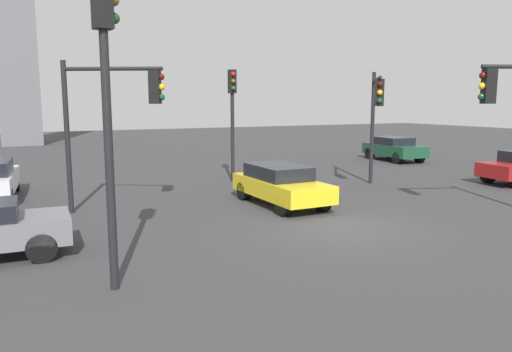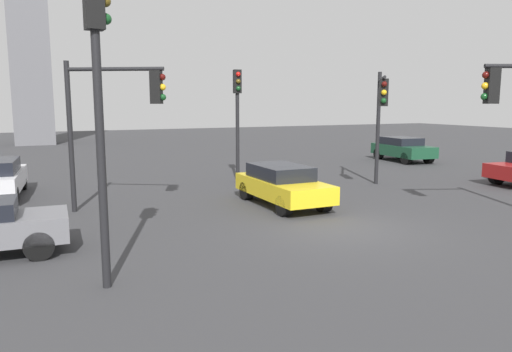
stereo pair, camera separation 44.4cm
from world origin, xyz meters
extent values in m
plane|color=#38383A|center=(0.00, 0.00, 0.00)|extent=(105.35, 105.35, 0.00)
cylinder|color=black|center=(-6.56, 5.42, 2.37)|extent=(0.16, 0.16, 4.74)
cylinder|color=black|center=(-5.24, 4.64, 4.48)|extent=(2.70, 1.67, 0.12)
cube|color=black|center=(-4.14, 3.98, 3.93)|extent=(0.44, 0.44, 1.00)
sphere|color=#4C0F0C|center=(-3.97, 3.88, 4.23)|extent=(0.20, 0.20, 0.20)
sphere|color=yellow|center=(-3.97, 3.88, 3.93)|extent=(0.20, 0.20, 0.20)
sphere|color=#14471E|center=(-3.97, 3.88, 3.63)|extent=(0.20, 0.20, 0.20)
cube|color=black|center=(4.20, -1.08, 3.93)|extent=(0.42, 0.42, 1.00)
sphere|color=#4C0F0C|center=(4.02, -1.00, 4.23)|extent=(0.20, 0.20, 0.20)
sphere|color=yellow|center=(4.02, -1.00, 3.93)|extent=(0.20, 0.20, 0.20)
sphere|color=#14471E|center=(4.02, -1.00, 3.63)|extent=(0.20, 0.20, 0.20)
cylinder|color=black|center=(-6.56, -1.70, 2.87)|extent=(0.16, 0.16, 5.73)
sphere|color=#594714|center=(-6.36, -1.68, 5.23)|extent=(0.20, 0.20, 0.20)
sphere|color=#14471E|center=(-6.36, -1.68, 4.93)|extent=(0.20, 0.20, 0.20)
cylinder|color=black|center=(0.57, 8.81, 2.43)|extent=(0.16, 0.16, 4.87)
cube|color=black|center=(0.57, 8.81, 4.37)|extent=(0.37, 0.37, 1.00)
sphere|color=red|center=(0.54, 8.61, 4.67)|extent=(0.20, 0.20, 0.20)
sphere|color=#594714|center=(0.54, 8.61, 4.37)|extent=(0.20, 0.20, 0.20)
sphere|color=#14471E|center=(0.54, 8.61, 4.07)|extent=(0.20, 0.20, 0.20)
cylinder|color=black|center=(5.72, 5.67, 2.37)|extent=(0.16, 0.16, 4.74)
cylinder|color=black|center=(4.90, 4.53, 4.38)|extent=(1.74, 2.37, 0.12)
cube|color=black|center=(4.22, 3.58, 3.83)|extent=(0.45, 0.45, 1.00)
sphere|color=#4C0F0C|center=(4.10, 3.42, 4.13)|extent=(0.20, 0.20, 0.20)
sphere|color=yellow|center=(4.10, 3.42, 3.83)|extent=(0.20, 0.20, 0.20)
sphere|color=#14471E|center=(4.10, 3.42, 3.53)|extent=(0.20, 0.20, 0.20)
cube|color=#19472D|center=(12.40, 11.53, 0.66)|extent=(2.23, 4.22, 0.64)
cube|color=black|center=(12.42, 11.73, 1.18)|extent=(1.83, 2.42, 0.48)
cylinder|color=black|center=(13.02, 10.08, 0.34)|extent=(0.39, 0.70, 0.67)
cylinder|color=black|center=(11.52, 10.23, 0.34)|extent=(0.39, 0.70, 0.67)
cylinder|color=black|center=(13.29, 12.83, 0.34)|extent=(0.39, 0.70, 0.67)
cylinder|color=black|center=(11.78, 12.98, 0.34)|extent=(0.39, 0.70, 0.67)
cube|color=yellow|center=(-0.04, 3.43, 0.61)|extent=(1.73, 4.18, 0.58)
cube|color=black|center=(-0.04, 3.64, 1.11)|extent=(1.53, 2.34, 0.50)
cylinder|color=black|center=(0.68, 2.01, 0.32)|extent=(0.31, 0.65, 0.65)
cylinder|color=black|center=(-0.75, 2.01, 0.32)|extent=(0.31, 0.65, 0.65)
cylinder|color=black|center=(0.67, 4.85, 0.32)|extent=(0.31, 0.65, 0.65)
cylinder|color=black|center=(-0.75, 4.85, 0.32)|extent=(0.31, 0.65, 0.65)
cylinder|color=black|center=(-8.11, 10.49, 0.30)|extent=(0.37, 0.62, 0.60)
cylinder|color=black|center=(-8.36, 7.51, 0.30)|extent=(0.37, 0.62, 0.60)
cylinder|color=black|center=(-7.63, 1.95, 0.33)|extent=(0.67, 0.32, 0.66)
cylinder|color=black|center=(-7.68, 0.62, 0.33)|extent=(0.67, 0.32, 0.66)
cylinder|color=black|center=(10.35, 3.41, 0.33)|extent=(0.70, 0.40, 0.67)
camera|label=1|loc=(-8.12, -10.68, 3.47)|focal=34.09mm
camera|label=2|loc=(-7.72, -10.87, 3.47)|focal=34.09mm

